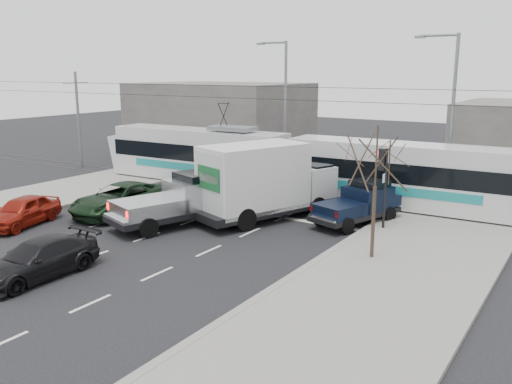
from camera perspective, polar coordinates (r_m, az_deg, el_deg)
The scene contains 17 objects.
ground at distance 23.00m, azimuth -8.35°, elevation -5.41°, with size 120.00×120.00×0.00m, color black.
sidewalk_right at distance 18.64m, azimuth 13.32°, elevation -9.79°, with size 6.00×60.00×0.15m, color gray.
sidewalk_left at distance 31.95m, azimuth -24.81°, elevation -1.18°, with size 6.00×60.00×0.15m, color gray.
rails at distance 30.92m, azimuth 3.90°, elevation -0.57°, with size 60.00×1.60×0.03m, color #33302D.
building_left at distance 47.98m, azimuth -3.78°, elevation 7.79°, with size 14.00×10.00×6.00m, color slate.
bare_tree at distance 20.36m, azimuth 12.54°, elevation 3.06°, with size 2.40×2.40×5.00m.
traffic_signal at distance 24.62m, azimuth 13.24°, elevation 2.17°, with size 0.44×0.44×3.60m.
street_lamp_near at distance 31.26m, azimuth 19.68°, elevation 8.34°, with size 2.38×0.25×9.00m.
street_lamp_far at distance 37.43m, azimuth 2.87°, elevation 9.66°, with size 2.38×0.25×9.00m.
catenary at distance 30.27m, azimuth 4.01°, elevation 6.58°, with size 60.00×0.20×7.00m.
tram at distance 31.34m, azimuth 3.45°, elevation 2.99°, with size 25.18×3.35×5.12m.
silver_pickup at distance 25.73m, azimuth -7.53°, elevation -0.73°, with size 4.13×6.83×2.35m.
box_truck at distance 26.12m, azimuth 0.89°, elevation 1.06°, with size 4.89×7.81×3.69m.
navy_pickup at distance 25.95m, azimuth 10.91°, elevation -1.15°, with size 3.08×5.02×1.99m.
green_car at distance 28.08m, azimuth -14.05°, elevation -0.72°, with size 2.53×5.49×1.52m, color black.
red_car at distance 27.44m, azimuth -23.39°, elevation -1.86°, with size 1.64×4.07×1.39m, color maroon.
dark_car at distance 20.48m, azimuth -22.00°, elevation -6.58°, with size 1.85×4.55×1.32m, color black.
Camera 1 is at (14.54, -16.35, 7.10)m, focal length 38.00 mm.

